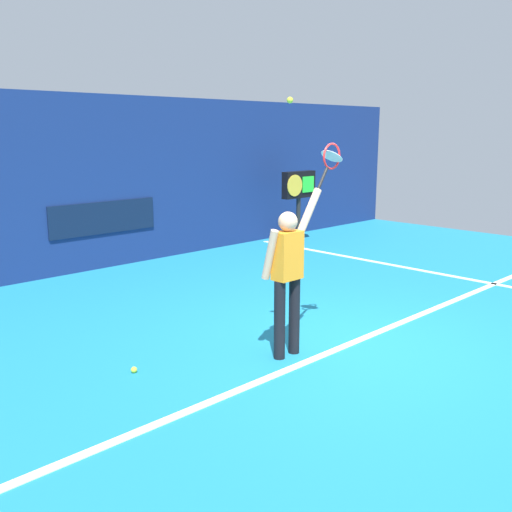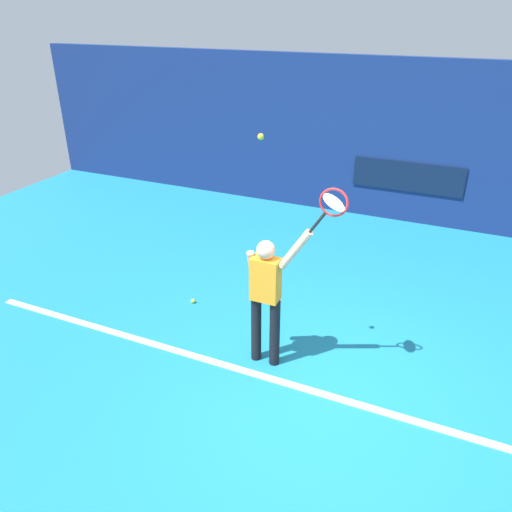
{
  "view_description": "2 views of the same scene",
  "coord_description": "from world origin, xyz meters",
  "px_view_note": "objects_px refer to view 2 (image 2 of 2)",
  "views": [
    {
      "loc": [
        -5.57,
        -4.04,
        2.57
      ],
      "look_at": [
        -0.91,
        0.71,
        1.14
      ],
      "focal_mm": 40.96,
      "sensor_mm": 36.0,
      "label": 1
    },
    {
      "loc": [
        1.16,
        -4.43,
        4.09
      ],
      "look_at": [
        -1.22,
        0.9,
        1.14
      ],
      "focal_mm": 34.97,
      "sensor_mm": 36.0,
      "label": 2
    }
  ],
  "objects_px": {
    "tennis_player": "(266,293)",
    "tennis_ball": "(261,137)",
    "spare_ball": "(193,301)",
    "tennis_racket": "(332,205)"
  },
  "relations": [
    {
      "from": "tennis_player",
      "to": "tennis_ball",
      "type": "height_order",
      "value": "tennis_ball"
    },
    {
      "from": "tennis_player",
      "to": "spare_ball",
      "type": "relative_size",
      "value": 28.27
    },
    {
      "from": "tennis_racket",
      "to": "tennis_player",
      "type": "bearing_deg",
      "value": 179.66
    },
    {
      "from": "tennis_player",
      "to": "tennis_racket",
      "type": "height_order",
      "value": "tennis_racket"
    },
    {
      "from": "tennis_ball",
      "to": "spare_ball",
      "type": "distance_m",
      "value": 3.34
    },
    {
      "from": "spare_ball",
      "to": "tennis_player",
      "type": "bearing_deg",
      "value": -27.6
    },
    {
      "from": "tennis_ball",
      "to": "spare_ball",
      "type": "bearing_deg",
      "value": 149.88
    },
    {
      "from": "tennis_ball",
      "to": "spare_ball",
      "type": "xyz_separation_m",
      "value": [
        -1.5,
        0.87,
        -2.85
      ]
    },
    {
      "from": "tennis_player",
      "to": "tennis_ball",
      "type": "xyz_separation_m",
      "value": [
        -0.06,
        -0.06,
        1.87
      ]
    },
    {
      "from": "spare_ball",
      "to": "tennis_racket",
      "type": "bearing_deg",
      "value": -19.73
    }
  ]
}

